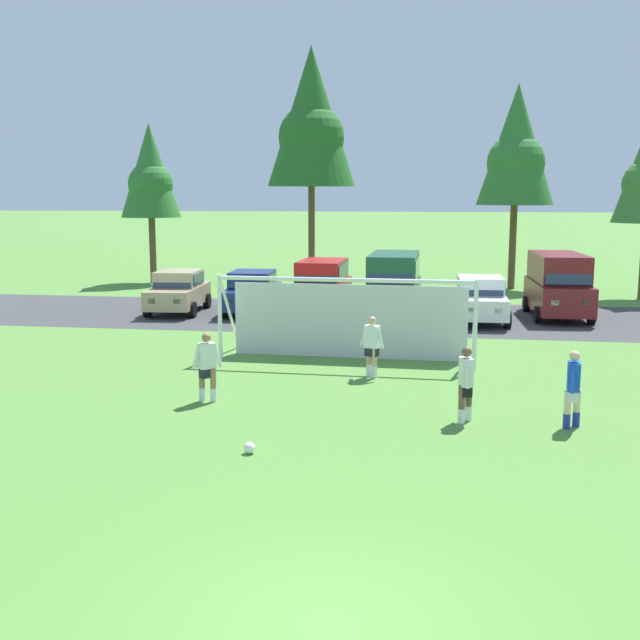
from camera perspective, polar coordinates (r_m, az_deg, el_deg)
The scene contains 17 objects.
ground_plane at distance 23.39m, azimuth 5.69°, elevation -2.58°, with size 400.00×400.00×0.00m, color #518438.
parking_lot_strip at distance 30.54m, azimuth 6.40°, elevation 0.22°, with size 52.00×8.40×0.01m, color #3D3D3F.
soccer_ball at distance 14.60m, azimuth -5.27°, elevation -9.47°, with size 0.22×0.22×0.22m.
soccer_goal at distance 22.44m, azimuth 2.08°, elevation 0.30°, with size 7.47×2.14×2.57m.
player_striker_near at distance 18.08m, azimuth -8.41°, elevation -3.51°, with size 0.66×0.49×1.64m.
player_midfield_center at distance 20.30m, azimuth 3.89°, elevation -2.01°, with size 0.70×0.39×1.64m.
player_defender_far at distance 16.58m, azimuth 10.81°, elevation -4.75°, with size 0.31×0.75×1.64m.
player_winger_right at distance 16.74m, azimuth 18.34°, elevation -4.93°, with size 0.37×0.73×1.64m.
parked_car_slot_far_left at distance 32.04m, azimuth -10.51°, elevation 2.12°, with size 2.26×4.32×1.72m.
parked_car_slot_left at distance 31.42m, azimuth -5.09°, elevation 2.10°, with size 2.19×4.28×1.72m.
parked_car_slot_center_left at distance 31.36m, azimuth 0.13°, elevation 2.56°, with size 2.24×4.65×2.16m.
parked_car_slot_center at distance 30.39m, azimuth 5.51°, elevation 2.73°, with size 2.27×4.84×2.52m.
parked_car_slot_center_right at distance 29.76m, azimuth 11.84°, elevation 1.53°, with size 2.11×4.24×1.72m.
parked_car_slot_right at distance 31.62m, azimuth 17.34°, elevation 2.61°, with size 2.32×4.86×2.52m.
tree_left_edge at distance 43.14m, azimuth -12.55°, elevation 10.58°, with size 3.23×3.23×8.63m.
tree_mid_left at distance 42.31m, azimuth -0.65°, elevation 14.59°, with size 4.74×4.74×12.64m.
tree_center_back at distance 40.65m, azimuth 14.43°, elevation 12.25°, with size 3.87×3.87×10.31m.
Camera 1 is at (1.11, -7.87, 4.80)m, focal length 42.93 mm.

